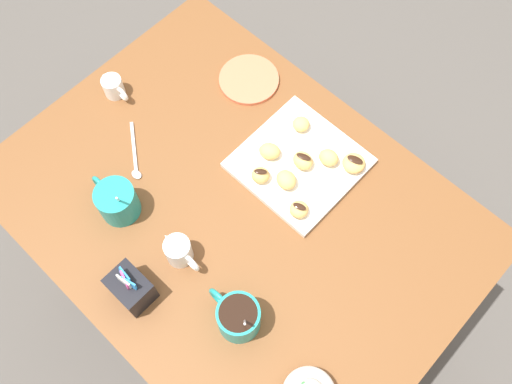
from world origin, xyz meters
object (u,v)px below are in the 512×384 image
Objects in this scene: beignet_4 at (303,161)px; beignet_5 at (354,163)px; pastry_plate_square at (299,163)px; beignet_3 at (301,124)px; sugar_caddy at (131,288)px; saucer_coral_left at (249,80)px; beignet_1 at (329,158)px; dining_table at (237,227)px; chocolate_sauce_pitcher at (113,86)px; beignet_7 at (286,180)px; coffee_mug_teal_left at (238,317)px; beignet_0 at (270,151)px; coffee_mug_teal_right at (117,201)px; cream_pitcher_white at (179,251)px; beignet_2 at (260,175)px; beignet_6 at (299,210)px.

beignet_4 is 0.93× the size of beignet_5.
beignet_3 is at bearing -50.47° from pastry_plate_square.
beignet_5 is at bearing -139.62° from beignet_4.
sugar_caddy is 0.49m from beignet_4.
beignet_1 is (-0.31, 0.05, 0.03)m from saucer_coral_left.
beignet_3 is (0.03, -0.26, 0.16)m from dining_table.
chocolate_sauce_pitcher is 0.51m from beignet_7.
beignet_1 is (-0.05, -0.05, 0.03)m from pastry_plate_square.
coffee_mug_teal_left is 2.74× the size of beignet_0.
coffee_mug_teal_right is at bearing 58.87° from pastry_plate_square.
dining_table is 10.51× the size of cream_pitcher_white.
coffee_mug_teal_right is 0.33m from chocolate_sauce_pitcher.
beignet_2 is at bearing -92.21° from sugar_caddy.
coffee_mug_teal_left is at bearing 116.04° from beignet_3.
coffee_mug_teal_left is 0.34m from beignet_7.
saucer_coral_left is at bearing -130.14° from chocolate_sauce_pitcher.
beignet_5 is at bearing -105.29° from sugar_caddy.
pastry_plate_square is 0.52m from chocolate_sauce_pitcher.
beignet_5 is (-0.09, -0.08, -0.00)m from beignet_4.
chocolate_sauce_pitcher is 0.53m from beignet_4.
beignet_4 is at bearing -97.28° from sugar_caddy.
saucer_coral_left is at bearing -20.28° from pastry_plate_square.
beignet_3 is (0.01, -0.56, -0.01)m from sugar_caddy.
beignet_7 is (0.09, 0.14, 0.00)m from beignet_5.
beignet_4 reaches higher than saucer_coral_left.
coffee_mug_teal_right is 0.51m from beignet_1.
pastry_plate_square is at bearing -160.68° from chocolate_sauce_pitcher.
coffee_mug_teal_right reaches higher than sugar_caddy.
beignet_1 is at bearing -120.92° from beignet_2.
coffee_mug_teal_right is at bearing 43.71° from dining_table.
pastry_plate_square reaches higher than dining_table.
cream_pitcher_white is at bearing -175.14° from coffee_mug_teal_right.
beignet_0 reaches higher than saucer_coral_left.
pastry_plate_square is at bearing -121.13° from coffee_mug_teal_right.
beignet_2 is 0.98× the size of beignet_6.
pastry_plate_square is 2.55× the size of sugar_caddy.
cream_pitcher_white is at bearing 77.70° from beignet_1.
sugar_caddy is at bearing 91.66° from beignet_0.
pastry_plate_square is 6.09× the size of beignet_6.
coffee_mug_teal_right reaches higher than beignet_2.
beignet_3 is 0.82× the size of beignet_4.
beignet_3 is (0.11, -0.03, -0.00)m from beignet_1.
pastry_plate_square is at bearing -49.35° from beignet_6.
beignet_1 is 0.17m from beignet_2.
beignet_1 is at bearing -157.91° from chocolate_sauce_pitcher.
beignet_3 is (0.02, -0.17, -0.00)m from beignet_2.
saucer_coral_left is (0.26, -0.10, -0.00)m from pastry_plate_square.
beignet_5 reaches higher than dining_table.
beignet_3 is 0.23m from beignet_6.
beignet_5 is (0.06, -0.46, -0.02)m from coffee_mug_teal_left.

